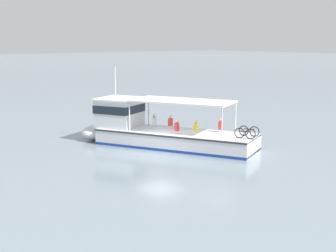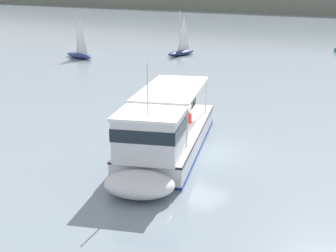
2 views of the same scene
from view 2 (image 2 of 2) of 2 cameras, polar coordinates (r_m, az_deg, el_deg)
ground_plane at (r=24.93m, az=4.00°, el=-3.17°), size 400.00×400.00×0.00m
ferry_main at (r=23.72m, az=-0.52°, el=-1.57°), size 8.10×12.84×5.32m
sailboat_far_left at (r=59.40m, az=1.59°, el=8.93°), size 1.62×4.86×5.40m
sailboat_off_bow at (r=57.92m, az=-10.48°, el=8.47°), size 4.97×2.22×5.40m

